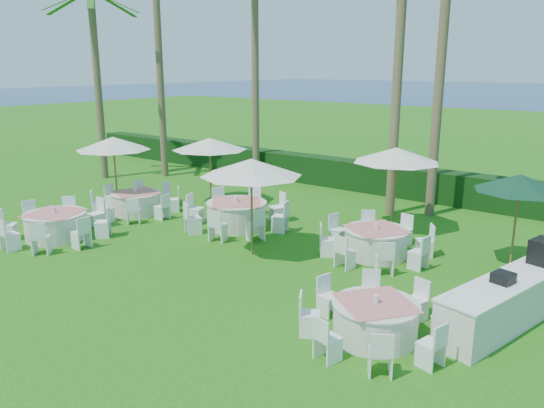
# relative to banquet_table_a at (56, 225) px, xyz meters

# --- Properties ---
(ground) EXTENTS (120.00, 120.00, 0.00)m
(ground) POSITION_rel_banquet_table_a_xyz_m (4.35, -0.52, -0.43)
(ground) COLOR #1E5E10
(ground) RESTS_ON ground
(hedge) EXTENTS (34.00, 1.00, 1.20)m
(hedge) POSITION_rel_banquet_table_a_xyz_m (4.35, 11.48, 0.17)
(hedge) COLOR black
(hedge) RESTS_ON ground
(banquet_table_a) EXTENTS (3.22, 3.22, 0.97)m
(banquet_table_a) POSITION_rel_banquet_table_a_xyz_m (0.00, 0.00, 0.00)
(banquet_table_a) COLOR beige
(banquet_table_a) RESTS_ON ground
(banquet_table_c) EXTENTS (2.91, 2.91, 0.89)m
(banquet_table_c) POSITION_rel_banquet_table_a_xyz_m (10.50, 0.33, -0.04)
(banquet_table_c) COLOR beige
(banquet_table_c) RESTS_ON ground
(banquet_table_d) EXTENTS (3.04, 3.04, 0.92)m
(banquet_table_d) POSITION_rel_banquet_table_a_xyz_m (-0.36, 3.32, -0.02)
(banquet_table_d) COLOR beige
(banquet_table_d) RESTS_ON ground
(banquet_table_e) EXTENTS (3.38, 3.38, 1.03)m
(banquet_table_e) POSITION_rel_banquet_table_a_xyz_m (3.61, 4.19, 0.03)
(banquet_table_e) COLOR beige
(banquet_table_e) RESTS_ON ground
(banquet_table_f) EXTENTS (3.11, 3.11, 0.94)m
(banquet_table_f) POSITION_rel_banquet_table_a_xyz_m (8.41, 4.51, -0.02)
(banquet_table_f) COLOR beige
(banquet_table_f) RESTS_ON ground
(umbrella_a) EXTENTS (2.60, 2.60, 2.67)m
(umbrella_a) POSITION_rel_banquet_table_a_xyz_m (-1.24, 3.18, 2.01)
(umbrella_a) COLOR brown
(umbrella_a) RESTS_ON ground
(umbrella_b) EXTENTS (2.76, 2.76, 2.70)m
(umbrella_b) POSITION_rel_banquet_table_a_xyz_m (5.64, 2.52, 2.03)
(umbrella_b) COLOR brown
(umbrella_b) RESTS_ON ground
(umbrella_c) EXTENTS (2.78, 2.78, 2.52)m
(umbrella_c) POSITION_rel_banquet_table_a_xyz_m (0.87, 5.86, 1.87)
(umbrella_c) COLOR brown
(umbrella_c) RESTS_ON ground
(umbrella_d) EXTENTS (2.70, 2.70, 2.66)m
(umbrella_d) POSITION_rel_banquet_table_a_xyz_m (7.76, 6.97, 2.00)
(umbrella_d) COLOR brown
(umbrella_d) RESTS_ON ground
(umbrella_green) EXTENTS (2.21, 2.21, 2.49)m
(umbrella_green) POSITION_rel_banquet_table_a_xyz_m (11.63, 5.76, 1.85)
(umbrella_green) COLOR brown
(umbrella_green) RESTS_ON ground
(buffet_table) EXTENTS (1.86, 4.34, 1.51)m
(buffet_table) POSITION_rel_banquet_table_a_xyz_m (12.39, 2.61, 0.10)
(buffet_table) COLOR beige
(buffet_table) RESTS_ON ground
(palm_a) EXTENTS (4.40, 4.11, 12.08)m
(palm_a) POSITION_rel_banquet_table_a_xyz_m (-4.62, 8.42, 6.10)
(palm_a) COLOR brown
(palm_a) RESTS_ON ground
(palm_b) EXTENTS (4.18, 4.39, 9.27)m
(palm_b) POSITION_rel_banquet_table_a_xyz_m (-0.81, 10.63, 4.67)
(palm_b) COLOR brown
(palm_b) RESTS_ON ground
(palm_c) EXTENTS (4.36, 4.27, 11.91)m
(palm_c) POSITION_rel_banquet_table_a_xyz_m (6.85, 8.72, 6.01)
(palm_c) COLOR brown
(palm_c) RESTS_ON ground
(palm_d) EXTENTS (4.28, 4.35, 9.19)m
(palm_d) POSITION_rel_banquet_table_a_xyz_m (8.02, 9.45, 4.63)
(palm_d) COLOR brown
(palm_d) RESTS_ON ground
(palm_f) EXTENTS (4.13, 4.40, 8.28)m
(palm_f) POSITION_rel_banquet_table_a_xyz_m (-6.53, 6.41, 4.16)
(palm_f) COLOR brown
(palm_f) RESTS_ON ground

